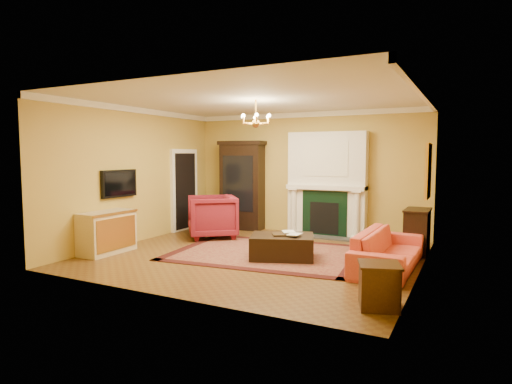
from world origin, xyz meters
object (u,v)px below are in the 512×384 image
Objects in this scene: pedestal_table at (199,220)px; coral_sofa at (388,244)px; wingback_armchair at (212,214)px; commode at (107,232)px; console_table at (417,232)px; china_cabinet at (242,187)px; end_table at (379,287)px; leather_ottoman at (282,246)px.

pedestal_table is 4.63m from coral_sofa.
wingback_armchair is 0.99× the size of commode.
console_table is at bearing -10.11° from coral_sofa.
china_cabinet is 4.81m from coral_sofa.
end_table is at bearing -90.82° from console_table.
commode is at bearing -106.75° from pedestal_table.
coral_sofa is at bearing 14.29° from commode.
commode reaches higher than leather_ottoman.
wingback_armchair is at bearing -173.27° from console_table.
leather_ottoman is (-2.21, -1.64, -0.19)m from console_table.
wingback_armchair is 4.31m from coral_sofa.
china_cabinet is at bearing 73.84° from commode.
leather_ottoman is at bearing 139.47° from end_table.
wingback_armchair is (-0.05, -1.39, -0.55)m from china_cabinet.
pedestal_table is at bearing 148.57° from end_table.
commode is at bearing -109.82° from china_cabinet.
wingback_armchair reaches higher than end_table.
wingback_armchair is 4.53m from console_table.
commode is (-1.06, -3.68, -0.69)m from china_cabinet.
pedestal_table is 0.62× the size of commode.
console_table is at bearing 26.90° from commode.
coral_sofa is 2.03m from end_table.
china_cabinet is at bearing 139.12° from wingback_armchair.
pedestal_table reaches higher than leather_ottoman.
commode is (-1.01, -2.28, -0.14)m from wingback_armchair.
pedestal_table is at bearing 137.12° from leather_ottoman.
console_table is at bearing 57.82° from wingback_armchair.
wingback_armchair reaches higher than pedestal_table.
leather_ottoman is (3.30, 1.16, -0.19)m from commode.
wingback_armchair is 0.50× the size of coral_sofa.
commode is 6.18m from console_table.
pedestal_table is 1.27× the size of end_table.
coral_sofa is at bearing -33.18° from china_cabinet.
coral_sofa reaches higher than pedestal_table.
coral_sofa is (5.21, 1.33, 0.02)m from commode.
wingback_armchair reaches higher than console_table.
wingback_armchair is 2.57m from leather_ottoman.
console_table is 0.73× the size of leather_ottoman.
wingback_armchair is at bearing -95.84° from china_cabinet.
console_table is at bearing -14.85° from china_cabinet.
commode is at bearing -152.88° from console_table.
coral_sofa is 1.92× the size of leather_ottoman.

